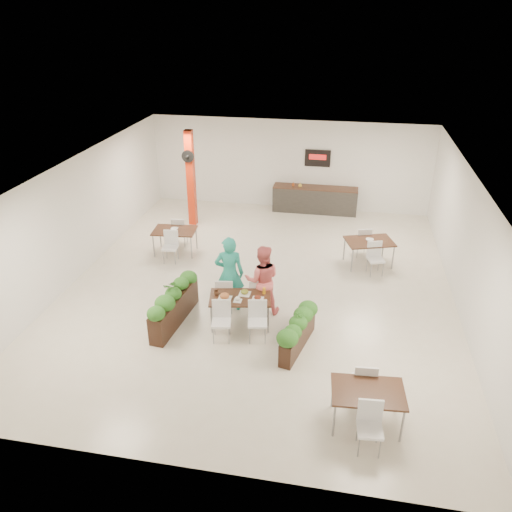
{
  "coord_description": "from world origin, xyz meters",
  "views": [
    {
      "loc": [
        2.02,
        -11.39,
        6.73
      ],
      "look_at": [
        -0.03,
        -0.41,
        1.1
      ],
      "focal_mm": 35.0,
      "sensor_mm": 36.0,
      "label": 1
    }
  ],
  "objects_px": {
    "side_table_b": "(369,244)",
    "side_table_c": "(368,396)",
    "service_counter": "(315,199)",
    "planter_right": "(298,329)",
    "side_table_a": "(175,233)",
    "main_table": "(240,301)",
    "planter_left": "(174,303)",
    "red_column": "(191,178)",
    "diner_woman": "(262,280)",
    "diner_man": "(229,274)"
  },
  "relations": [
    {
      "from": "planter_right",
      "to": "side_table_c",
      "type": "relative_size",
      "value": 1.02
    },
    {
      "from": "service_counter",
      "to": "side_table_c",
      "type": "distance_m",
      "value": 10.28
    },
    {
      "from": "red_column",
      "to": "side_table_a",
      "type": "xyz_separation_m",
      "value": [
        0.14,
        -2.27,
        -1.01
      ]
    },
    {
      "from": "diner_woman",
      "to": "diner_man",
      "type": "bearing_deg",
      "value": -10.2
    },
    {
      "from": "side_table_b",
      "to": "planter_right",
      "type": "bearing_deg",
      "value": -128.09
    },
    {
      "from": "diner_woman",
      "to": "side_table_a",
      "type": "height_order",
      "value": "diner_woman"
    },
    {
      "from": "side_table_b",
      "to": "planter_left",
      "type": "bearing_deg",
      "value": -157.7
    },
    {
      "from": "red_column",
      "to": "planter_left",
      "type": "relative_size",
      "value": 1.5
    },
    {
      "from": "planter_left",
      "to": "red_column",
      "type": "bearing_deg",
      "value": 102.88
    },
    {
      "from": "red_column",
      "to": "side_table_c",
      "type": "bearing_deg",
      "value": -55.38
    },
    {
      "from": "red_column",
      "to": "main_table",
      "type": "bearing_deg",
      "value": -63.11
    },
    {
      "from": "service_counter",
      "to": "side_table_c",
      "type": "relative_size",
      "value": 1.82
    },
    {
      "from": "diner_woman",
      "to": "planter_left",
      "type": "relative_size",
      "value": 0.83
    },
    {
      "from": "side_table_b",
      "to": "side_table_c",
      "type": "height_order",
      "value": "same"
    },
    {
      "from": "service_counter",
      "to": "side_table_b",
      "type": "bearing_deg",
      "value": -64.41
    },
    {
      "from": "red_column",
      "to": "planter_left",
      "type": "bearing_deg",
      "value": -77.12
    },
    {
      "from": "main_table",
      "to": "side_table_a",
      "type": "xyz_separation_m",
      "value": [
        -2.72,
        3.37,
        -0.0
      ]
    },
    {
      "from": "side_table_a",
      "to": "side_table_c",
      "type": "xyz_separation_m",
      "value": [
        5.57,
        -6.01,
        -0.0
      ]
    },
    {
      "from": "planter_right",
      "to": "side_table_a",
      "type": "bearing_deg",
      "value": 135.88
    },
    {
      "from": "main_table",
      "to": "diner_woman",
      "type": "relative_size",
      "value": 1.03
    },
    {
      "from": "planter_right",
      "to": "planter_left",
      "type": "bearing_deg",
      "value": 171.23
    },
    {
      "from": "service_counter",
      "to": "planter_right",
      "type": "distance_m",
      "value": 8.15
    },
    {
      "from": "side_table_a",
      "to": "side_table_c",
      "type": "distance_m",
      "value": 8.19
    },
    {
      "from": "diner_man",
      "to": "planter_right",
      "type": "relative_size",
      "value": 1.15
    },
    {
      "from": "main_table",
      "to": "side_table_c",
      "type": "bearing_deg",
      "value": -42.72
    },
    {
      "from": "side_table_a",
      "to": "red_column",
      "type": "bearing_deg",
      "value": 89.02
    },
    {
      "from": "service_counter",
      "to": "red_column",
      "type": "bearing_deg",
      "value": -155.0
    },
    {
      "from": "service_counter",
      "to": "planter_left",
      "type": "distance_m",
      "value": 8.14
    },
    {
      "from": "side_table_c",
      "to": "diner_man",
      "type": "bearing_deg",
      "value": 130.31
    },
    {
      "from": "red_column",
      "to": "side_table_c",
      "type": "height_order",
      "value": "red_column"
    },
    {
      "from": "planter_left",
      "to": "planter_right",
      "type": "distance_m",
      "value": 2.98
    },
    {
      "from": "diner_man",
      "to": "diner_woman",
      "type": "xyz_separation_m",
      "value": [
        0.8,
        0.0,
        -0.08
      ]
    },
    {
      "from": "main_table",
      "to": "side_table_b",
      "type": "relative_size",
      "value": 1.08
    },
    {
      "from": "diner_woman",
      "to": "side_table_c",
      "type": "distance_m",
      "value": 4.11
    },
    {
      "from": "side_table_b",
      "to": "side_table_c",
      "type": "relative_size",
      "value": 1.01
    },
    {
      "from": "red_column",
      "to": "side_table_b",
      "type": "relative_size",
      "value": 1.92
    },
    {
      "from": "main_table",
      "to": "planter_left",
      "type": "relative_size",
      "value": 0.85
    },
    {
      "from": "main_table",
      "to": "diner_woman",
      "type": "distance_m",
      "value": 0.81
    },
    {
      "from": "diner_man",
      "to": "side_table_c",
      "type": "height_order",
      "value": "diner_man"
    },
    {
      "from": "side_table_a",
      "to": "side_table_b",
      "type": "distance_m",
      "value": 5.7
    },
    {
      "from": "red_column",
      "to": "diner_man",
      "type": "distance_m",
      "value": 5.6
    },
    {
      "from": "red_column",
      "to": "side_table_a",
      "type": "bearing_deg",
      "value": -86.35
    },
    {
      "from": "main_table",
      "to": "service_counter",
      "type": "bearing_deg",
      "value": 81.39
    },
    {
      "from": "diner_woman",
      "to": "side_table_a",
      "type": "bearing_deg",
      "value": -51.2
    },
    {
      "from": "red_column",
      "to": "service_counter",
      "type": "height_order",
      "value": "red_column"
    },
    {
      "from": "service_counter",
      "to": "side_table_c",
      "type": "xyz_separation_m",
      "value": [
        1.71,
        -10.14,
        0.14
      ]
    },
    {
      "from": "side_table_b",
      "to": "main_table",
      "type": "bearing_deg",
      "value": -147.27
    },
    {
      "from": "planter_left",
      "to": "side_table_c",
      "type": "distance_m",
      "value": 5.02
    },
    {
      "from": "red_column",
      "to": "diner_man",
      "type": "relative_size",
      "value": 1.66
    },
    {
      "from": "side_table_a",
      "to": "side_table_b",
      "type": "height_order",
      "value": "same"
    }
  ]
}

